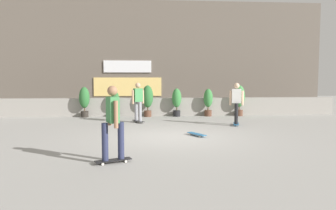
{
  "coord_description": "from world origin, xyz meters",
  "views": [
    {
      "loc": [
        -0.89,
        -9.94,
        1.83
      ],
      "look_at": [
        0.0,
        1.5,
        0.9
      ],
      "focal_mm": 33.69,
      "sensor_mm": 36.0,
      "label": 1
    }
  ],
  "objects_px": {
    "potted_plant_2": "(148,98)",
    "skater_by_wall_right": "(138,101)",
    "potted_plant_5": "(239,98)",
    "skater_far_left": "(113,120)",
    "potted_plant_4": "(208,101)",
    "potted_plant_3": "(177,100)",
    "skateboard_near_camera": "(197,134)",
    "potted_plant_0": "(84,100)",
    "potted_plant_1": "(115,103)",
    "skater_far_right": "(236,102)"
  },
  "relations": [
    {
      "from": "potted_plant_0",
      "to": "potted_plant_4",
      "type": "relative_size",
      "value": 1.08
    },
    {
      "from": "potted_plant_2",
      "to": "skater_by_wall_right",
      "type": "bearing_deg",
      "value": -101.67
    },
    {
      "from": "potted_plant_5",
      "to": "skater_far_left",
      "type": "distance_m",
      "value": 10.22
    },
    {
      "from": "potted_plant_2",
      "to": "skater_far_right",
      "type": "xyz_separation_m",
      "value": [
        3.49,
        -3.24,
        0.04
      ]
    },
    {
      "from": "potted_plant_2",
      "to": "potted_plant_4",
      "type": "relative_size",
      "value": 1.13
    },
    {
      "from": "potted_plant_3",
      "to": "potted_plant_5",
      "type": "distance_m",
      "value": 3.18
    },
    {
      "from": "skater_far_right",
      "to": "skateboard_near_camera",
      "type": "bearing_deg",
      "value": -131.51
    },
    {
      "from": "potted_plant_1",
      "to": "potted_plant_0",
      "type": "bearing_deg",
      "value": -180.0
    },
    {
      "from": "skater_far_right",
      "to": "skater_by_wall_right",
      "type": "height_order",
      "value": "same"
    },
    {
      "from": "potted_plant_2",
      "to": "potted_plant_5",
      "type": "relative_size",
      "value": 1.0
    },
    {
      "from": "potted_plant_0",
      "to": "skater_far_right",
      "type": "relative_size",
      "value": 0.87
    },
    {
      "from": "potted_plant_4",
      "to": "skateboard_near_camera",
      "type": "height_order",
      "value": "potted_plant_4"
    },
    {
      "from": "potted_plant_4",
      "to": "skater_by_wall_right",
      "type": "height_order",
      "value": "skater_by_wall_right"
    },
    {
      "from": "potted_plant_2",
      "to": "potted_plant_5",
      "type": "height_order",
      "value": "potted_plant_2"
    },
    {
      "from": "skateboard_near_camera",
      "to": "potted_plant_2",
      "type": "bearing_deg",
      "value": 105.46
    },
    {
      "from": "potted_plant_1",
      "to": "potted_plant_4",
      "type": "height_order",
      "value": "potted_plant_4"
    },
    {
      "from": "potted_plant_4",
      "to": "potted_plant_2",
      "type": "bearing_deg",
      "value": 180.0
    },
    {
      "from": "potted_plant_1",
      "to": "skateboard_near_camera",
      "type": "xyz_separation_m",
      "value": [
        3.09,
        -5.47,
        -0.62
      ]
    },
    {
      "from": "potted_plant_0",
      "to": "skater_far_right",
      "type": "xyz_separation_m",
      "value": [
        6.55,
        -3.24,
        0.09
      ]
    },
    {
      "from": "potted_plant_2",
      "to": "skater_by_wall_right",
      "type": "relative_size",
      "value": 0.91
    },
    {
      "from": "potted_plant_5",
      "to": "skater_far_left",
      "type": "bearing_deg",
      "value": -122.44
    },
    {
      "from": "potted_plant_2",
      "to": "potted_plant_5",
      "type": "distance_m",
      "value": 4.61
    },
    {
      "from": "potted_plant_3",
      "to": "potted_plant_5",
      "type": "height_order",
      "value": "potted_plant_5"
    },
    {
      "from": "potted_plant_3",
      "to": "skateboard_near_camera",
      "type": "relative_size",
      "value": 1.74
    },
    {
      "from": "potted_plant_1",
      "to": "skater_far_left",
      "type": "distance_m",
      "value": 8.66
    },
    {
      "from": "potted_plant_5",
      "to": "skater_by_wall_right",
      "type": "bearing_deg",
      "value": -157.26
    },
    {
      "from": "skater_far_right",
      "to": "skateboard_near_camera",
      "type": "height_order",
      "value": "skater_far_right"
    },
    {
      "from": "potted_plant_0",
      "to": "potted_plant_1",
      "type": "bearing_deg",
      "value": 0.0
    },
    {
      "from": "potted_plant_1",
      "to": "potted_plant_2",
      "type": "relative_size",
      "value": 0.81
    },
    {
      "from": "potted_plant_2",
      "to": "skater_far_right",
      "type": "distance_m",
      "value": 4.76
    },
    {
      "from": "skater_far_right",
      "to": "potted_plant_1",
      "type": "bearing_deg",
      "value": 147.37
    },
    {
      "from": "potted_plant_4",
      "to": "skater_by_wall_right",
      "type": "distance_m",
      "value": 4.05
    },
    {
      "from": "potted_plant_5",
      "to": "skater_far_right",
      "type": "xyz_separation_m",
      "value": [
        -1.12,
        -3.24,
        0.04
      ]
    },
    {
      "from": "potted_plant_3",
      "to": "skater_far_left",
      "type": "bearing_deg",
      "value": -104.98
    },
    {
      "from": "potted_plant_3",
      "to": "potted_plant_2",
      "type": "bearing_deg",
      "value": -180.0
    },
    {
      "from": "potted_plant_2",
      "to": "potted_plant_0",
      "type": "bearing_deg",
      "value": 180.0
    },
    {
      "from": "skater_by_wall_right",
      "to": "potted_plant_3",
      "type": "bearing_deg",
      "value": 48.47
    },
    {
      "from": "potted_plant_3",
      "to": "skater_by_wall_right",
      "type": "height_order",
      "value": "skater_by_wall_right"
    },
    {
      "from": "potted_plant_1",
      "to": "potted_plant_3",
      "type": "xyz_separation_m",
      "value": [
        3.01,
        -0.0,
        0.12
      ]
    },
    {
      "from": "potted_plant_2",
      "to": "skateboard_near_camera",
      "type": "distance_m",
      "value": 5.74
    },
    {
      "from": "potted_plant_1",
      "to": "potted_plant_4",
      "type": "distance_m",
      "value": 4.59
    },
    {
      "from": "potted_plant_1",
      "to": "potted_plant_3",
      "type": "distance_m",
      "value": 3.01
    },
    {
      "from": "potted_plant_4",
      "to": "skater_by_wall_right",
      "type": "bearing_deg",
      "value": -148.53
    },
    {
      "from": "potted_plant_5",
      "to": "skateboard_near_camera",
      "type": "distance_m",
      "value": 6.34
    },
    {
      "from": "potted_plant_4",
      "to": "skater_by_wall_right",
      "type": "xyz_separation_m",
      "value": [
        -3.46,
        -2.12,
        0.16
      ]
    },
    {
      "from": "skater_by_wall_right",
      "to": "potted_plant_4",
      "type": "bearing_deg",
      "value": 31.47
    },
    {
      "from": "potted_plant_5",
      "to": "skater_far_left",
      "type": "relative_size",
      "value": 0.91
    },
    {
      "from": "potted_plant_3",
      "to": "skater_by_wall_right",
      "type": "relative_size",
      "value": 0.82
    },
    {
      "from": "potted_plant_0",
      "to": "skater_by_wall_right",
      "type": "height_order",
      "value": "skater_by_wall_right"
    },
    {
      "from": "potted_plant_2",
      "to": "skater_by_wall_right",
      "type": "xyz_separation_m",
      "value": [
        -0.44,
        -2.12,
        0.04
      ]
    }
  ]
}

